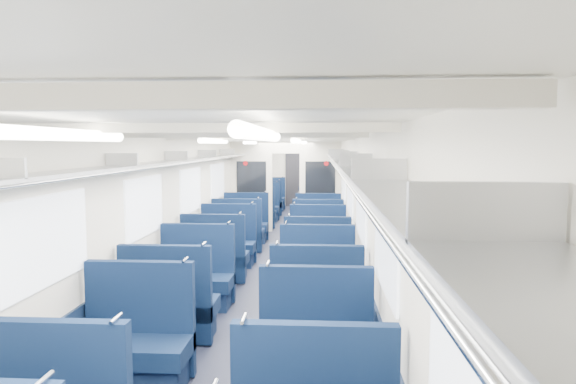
{
  "coord_description": "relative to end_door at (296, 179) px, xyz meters",
  "views": [
    {
      "loc": [
        0.85,
        -9.12,
        2.2
      ],
      "look_at": [
        0.13,
        2.34,
        1.13
      ],
      "focal_mm": 31.13,
      "sensor_mm": 36.0,
      "label": 1
    }
  ],
  "objects": [
    {
      "name": "seat_8",
      "position": [
        -0.83,
        -12.67,
        -0.65
      ],
      "size": [
        1.03,
        0.57,
        1.15
      ],
      "color": "#0D1F40",
      "rests_on": "floor"
    },
    {
      "name": "floor",
      "position": [
        0.0,
        -8.94,
        -1.0
      ],
      "size": [
        2.8,
        18.0,
        0.01
      ],
      "primitive_type": "cube",
      "color": "black",
      "rests_on": "ground"
    },
    {
      "name": "dado_left",
      "position": [
        -1.39,
        -8.94,
        -0.65
      ],
      "size": [
        0.03,
        17.9,
        0.7
      ],
      "primitive_type": "cube",
      "color": "#101C35",
      "rests_on": "floor"
    },
    {
      "name": "seat_9",
      "position": [
        0.83,
        -12.56,
        -0.65
      ],
      "size": [
        1.03,
        0.57,
        1.15
      ],
      "color": "#0D1F40",
      "rests_on": "floor"
    },
    {
      "name": "seat_22",
      "position": [
        -0.83,
        -3.66,
        -0.65
      ],
      "size": [
        1.03,
        0.57,
        1.15
      ],
      "color": "#0D1F40",
      "rests_on": "floor"
    },
    {
      "name": "ceiling",
      "position": [
        0.0,
        -8.94,
        1.35
      ],
      "size": [
        2.8,
        18.0,
        0.01
      ],
      "primitive_type": "cube",
      "color": "white",
      "rests_on": "wall_left"
    },
    {
      "name": "seat_18",
      "position": [
        -0.83,
        -6.86,
        -0.65
      ],
      "size": [
        1.03,
        0.57,
        1.15
      ],
      "color": "#0D1F40",
      "rests_on": "floor"
    },
    {
      "name": "seat_25",
      "position": [
        0.83,
        -2.47,
        -0.65
      ],
      "size": [
        1.03,
        0.57,
        1.15
      ],
      "color": "#0D1F40",
      "rests_on": "floor"
    },
    {
      "name": "seat_16",
      "position": [
        -0.83,
        -7.9,
        -0.65
      ],
      "size": [
        1.03,
        0.57,
        1.15
      ],
      "color": "#0D1F40",
      "rests_on": "floor"
    },
    {
      "name": "luggage_rack_right",
      "position": [
        1.21,
        -8.94,
        0.97
      ],
      "size": [
        0.36,
        17.4,
        0.18
      ],
      "color": "#B2B5BA",
      "rests_on": "wall_right"
    },
    {
      "name": "end_door",
      "position": [
        0.0,
        0.0,
        0.0
      ],
      "size": [
        0.75,
        0.06,
        2.0
      ],
      "primitive_type": "cube",
      "color": "black",
      "rests_on": "floor"
    },
    {
      "name": "wall_far",
      "position": [
        0.0,
        0.06,
        0.18
      ],
      "size": [
        2.8,
        0.02,
        2.35
      ],
      "primitive_type": "cube",
      "color": "silver",
      "rests_on": "floor"
    },
    {
      "name": "seat_14",
      "position": [
        -0.83,
        -9.08,
        -0.65
      ],
      "size": [
        1.03,
        0.57,
        1.15
      ],
      "color": "#0D1F40",
      "rests_on": "floor"
    },
    {
      "name": "seat_10",
      "position": [
        -0.83,
        -11.46,
        -0.65
      ],
      "size": [
        1.03,
        0.57,
        1.15
      ],
      "color": "#0D1F40",
      "rests_on": "floor"
    },
    {
      "name": "dado_right",
      "position": [
        1.39,
        -8.94,
        -0.65
      ],
      "size": [
        0.03,
        17.9,
        0.7
      ],
      "primitive_type": "cube",
      "color": "#101C35",
      "rests_on": "floor"
    },
    {
      "name": "seat_27",
      "position": [
        0.83,
        -1.41,
        -0.65
      ],
      "size": [
        1.03,
        0.57,
        1.15
      ],
      "color": "#0D1F40",
      "rests_on": "floor"
    },
    {
      "name": "seat_21",
      "position": [
        0.83,
        -4.9,
        -0.65
      ],
      "size": [
        1.03,
        0.57,
        1.15
      ],
      "color": "#0D1F40",
      "rests_on": "floor"
    },
    {
      "name": "seat_12",
      "position": [
        -0.83,
        -10.2,
        -0.65
      ],
      "size": [
        1.03,
        0.57,
        1.15
      ],
      "color": "#0D1F40",
      "rests_on": "floor"
    },
    {
      "name": "seat_17",
      "position": [
        0.83,
        -7.91,
        -0.65
      ],
      "size": [
        1.03,
        0.57,
        1.15
      ],
      "color": "#0D1F40",
      "rests_on": "floor"
    },
    {
      "name": "wall_right",
      "position": [
        1.4,
        -8.94,
        0.18
      ],
      "size": [
        0.02,
        18.0,
        2.35
      ],
      "primitive_type": "cube",
      "color": "silver",
      "rests_on": "floor"
    },
    {
      "name": "seat_15",
      "position": [
        0.83,
        -9.1,
        -0.65
      ],
      "size": [
        1.03,
        0.57,
        1.15
      ],
      "color": "#0D1F40",
      "rests_on": "floor"
    },
    {
      "name": "wall_left",
      "position": [
        -1.4,
        -8.94,
        0.18
      ],
      "size": [
        0.02,
        18.0,
        2.35
      ],
      "primitive_type": "cube",
      "color": "silver",
      "rests_on": "floor"
    },
    {
      "name": "ceiling_fittings",
      "position": [
        0.0,
        -9.2,
        1.29
      ],
      "size": [
        2.7,
        16.06,
        0.11
      ],
      "color": "silver",
      "rests_on": "ceiling"
    },
    {
      "name": "seat_11",
      "position": [
        0.83,
        -11.43,
        -0.65
      ],
      "size": [
        1.03,
        0.57,
        1.15
      ],
      "color": "#0D1F40",
      "rests_on": "floor"
    },
    {
      "name": "bulkhead",
      "position": [
        -0.0,
        -5.43,
        0.23
      ],
      "size": [
        2.8,
        0.1,
        2.35
      ],
      "color": "silver",
      "rests_on": "floor"
    },
    {
      "name": "seat_6",
      "position": [
        -0.83,
        -13.71,
        -0.65
      ],
      "size": [
        1.03,
        0.57,
        1.15
      ],
      "color": "#0D1F40",
      "rests_on": "floor"
    },
    {
      "name": "seat_13",
      "position": [
        0.83,
        -10.37,
        -0.65
      ],
      "size": [
        1.03,
        0.57,
        1.15
      ],
      "color": "#0D1F40",
      "rests_on": "floor"
    },
    {
      "name": "seat_26",
      "position": [
        -0.83,
        -1.28,
        -0.65
      ],
      "size": [
        1.03,
        0.57,
        1.15
      ],
      "color": "#0D1F40",
      "rests_on": "floor"
    },
    {
      "name": "seat_20",
      "position": [
        -0.83,
        -4.93,
        -0.65
      ],
      "size": [
        1.03,
        0.57,
        1.15
      ],
      "color": "#0D1F40",
      "rests_on": "floor"
    },
    {
      "name": "seat_7",
      "position": [
        0.83,
        -13.8,
        -0.65
      ],
      "size": [
        1.03,
        0.57,
        1.15
      ],
      "color": "#0D1F40",
      "rests_on": "floor"
    },
    {
      "name": "seat_23",
      "position": [
        0.83,
        -3.73,
        -0.65
      ],
      "size": [
        1.03,
        0.57,
        1.15
      ],
      "color": "#0D1F40",
      "rests_on": "floor"
    },
    {
      "name": "windows",
      "position": [
        0.0,
        -9.4,
        0.42
      ],
      "size": [
        2.78,
        15.6,
        0.75
      ],
      "color": "white",
      "rests_on": "wall_left"
    },
    {
      "name": "seat_19",
      "position": [
        0.83,
        -6.94,
        -0.65
      ],
      "size": [
        1.03,
        0.57,
        1.15
      ],
      "color": "#0D1F40",
      "rests_on": "floor"
    },
    {
      "name": "seat_24",
      "position": [
        -0.83,
        -2.51,
        -0.65
      ],
      "size": [
        1.03,
        0.57,
        1.15
      ],
      "color": "#0D1F40",
      "rests_on": "floor"
    },
    {
      "name": "luggage_rack_left",
      "position": [
        -1.21,
        -8.94,
        0.97
      ],
      "size": [
        0.36,
        17.4,
        0.18
      ],
      "color": "#B2B5BA",
      "rests_on": "wall_left"
    }
  ]
}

